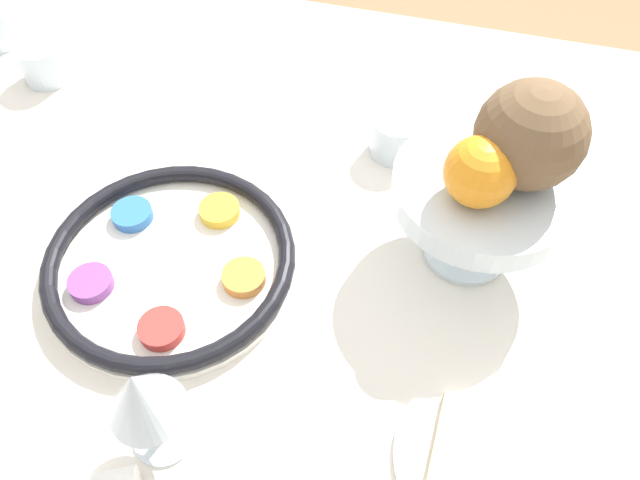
{
  "coord_description": "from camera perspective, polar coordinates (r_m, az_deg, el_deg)",
  "views": [
    {
      "loc": [
        0.23,
        -0.42,
        1.31
      ],
      "look_at": [
        0.12,
        0.01,
        0.74
      ],
      "focal_mm": 35.0,
      "sensor_mm": 36.0,
      "label": 1
    }
  ],
  "objects": [
    {
      "name": "ground_plane",
      "position": [
        1.4,
        -4.98,
        -18.15
      ],
      "size": [
        8.0,
        8.0,
        0.0
      ],
      "primitive_type": "plane",
      "color": "#99704C"
    },
    {
      "name": "dining_table",
      "position": [
        1.07,
        -6.3,
        -11.82
      ],
      "size": [
        1.54,
        1.08,
        0.7
      ],
      "color": "silver",
      "rests_on": "ground_plane"
    },
    {
      "name": "seder_plate",
      "position": [
        0.75,
        -13.52,
        -1.9
      ],
      "size": [
        0.29,
        0.29,
        0.03
      ],
      "color": "silver",
      "rests_on": "dining_table"
    },
    {
      "name": "wine_glass",
      "position": [
        0.57,
        -16.02,
        -13.59
      ],
      "size": [
        0.07,
        0.07,
        0.14
      ],
      "color": "silver",
      "rests_on": "dining_table"
    },
    {
      "name": "fruit_stand",
      "position": [
        0.7,
        14.57,
        3.94
      ],
      "size": [
        0.2,
        0.2,
        0.13
      ],
      "color": "silver",
      "rests_on": "dining_table"
    },
    {
      "name": "orange_fruit",
      "position": [
        0.64,
        14.45,
        6.05
      ],
      "size": [
        0.07,
        0.07,
        0.07
      ],
      "color": "orange",
      "rests_on": "fruit_stand"
    },
    {
      "name": "coconut",
      "position": [
        0.66,
        18.71,
        9.08
      ],
      "size": [
        0.11,
        0.11,
        0.11
      ],
      "color": "brown",
      "rests_on": "fruit_stand"
    },
    {
      "name": "bread_plate",
      "position": [
        0.65,
        15.08,
        -18.84
      ],
      "size": [
        0.18,
        0.18,
        0.02
      ],
      "color": "silver",
      "rests_on": "dining_table"
    },
    {
      "name": "cup_near",
      "position": [
        0.86,
        7.01,
        9.5
      ],
      "size": [
        0.07,
        0.07,
        0.06
      ],
      "color": "silver",
      "rests_on": "dining_table"
    },
    {
      "name": "cup_far",
      "position": [
        1.06,
        -23.96,
        14.65
      ],
      "size": [
        0.07,
        0.07,
        0.06
      ],
      "color": "silver",
      "rests_on": "dining_table"
    },
    {
      "name": "fork_left",
      "position": [
        0.91,
        -10.15,
        9.87
      ],
      "size": [
        0.04,
        0.16,
        0.01
      ],
      "color": "silver",
      "rests_on": "dining_table"
    },
    {
      "name": "fork_right",
      "position": [
        0.9,
        -8.37,
        9.58
      ],
      "size": [
        0.04,
        0.16,
        0.01
      ],
      "color": "silver",
      "rests_on": "dining_table"
    }
  ]
}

